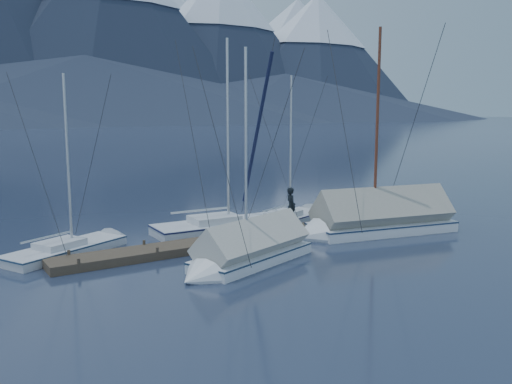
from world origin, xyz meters
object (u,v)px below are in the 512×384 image
at_px(person, 291,207).
at_px(sailboat_covered_far, 244,254).
at_px(sailboat_open_mid, 238,226).
at_px(sailboat_covered_near, 371,222).
at_px(sailboat_open_left, 80,247).
at_px(sailboat_open_right, 294,218).

bearing_deg(person, sailboat_covered_far, 138.91).
relative_size(sailboat_open_mid, sailboat_covered_far, 1.14).
relative_size(sailboat_open_mid, person, 5.41).
xyz_separation_m(sailboat_open_mid, person, (1.73, -2.01, 1.09)).
height_order(sailboat_covered_near, person, sailboat_covered_near).
height_order(sailboat_open_left, person, sailboat_open_left).
bearing_deg(sailboat_covered_near, sailboat_open_left, 161.61).
bearing_deg(sailboat_open_left, sailboat_covered_near, -18.39).
bearing_deg(sailboat_open_right, sailboat_covered_far, -139.14).
height_order(sailboat_open_right, person, sailboat_open_right).
xyz_separation_m(sailboat_covered_near, person, (-3.13, 2.14, 0.74)).
xyz_separation_m(sailboat_open_left, sailboat_covered_near, (12.50, -4.16, 0.39)).
distance_m(sailboat_covered_near, sailboat_covered_far, 8.02).
bearing_deg(sailboat_open_left, sailboat_open_right, 0.95).
relative_size(sailboat_covered_near, sailboat_covered_far, 1.20).
bearing_deg(sailboat_open_mid, person, -49.35).
height_order(sailboat_open_mid, person, sailboat_open_mid).
distance_m(sailboat_open_mid, sailboat_covered_near, 6.40).
distance_m(sailboat_open_left, sailboat_open_right, 11.22).
xyz_separation_m(sailboat_covered_far, person, (4.77, 3.53, 0.83)).
bearing_deg(sailboat_open_right, sailboat_open_mid, -177.05).
bearing_deg(sailboat_open_mid, sailboat_open_right, 2.95).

